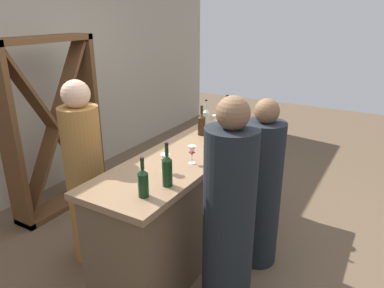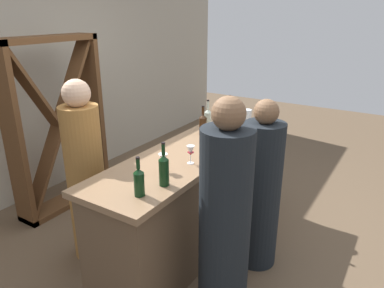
# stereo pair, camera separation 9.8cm
# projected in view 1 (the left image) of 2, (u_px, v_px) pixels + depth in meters

# --- Properties ---
(ground_plane) EXTENTS (12.00, 12.00, 0.00)m
(ground_plane) POSITION_uv_depth(u_px,v_px,m) (192.00, 243.00, 3.49)
(ground_plane) COLOR brown
(back_wall) EXTENTS (8.00, 0.10, 2.80)m
(back_wall) POSITION_uv_depth(u_px,v_px,m) (23.00, 78.00, 4.04)
(back_wall) COLOR #B2A893
(back_wall) RESTS_ON ground
(bar_counter) EXTENTS (2.26, 0.66, 0.97)m
(bar_counter) POSITION_uv_depth(u_px,v_px,m) (192.00, 198.00, 3.32)
(bar_counter) COLOR brown
(bar_counter) RESTS_ON ground
(wine_rack) EXTENTS (1.10, 0.28, 1.88)m
(wine_rack) POSITION_uv_depth(u_px,v_px,m) (54.00, 127.00, 3.85)
(wine_rack) COLOR brown
(wine_rack) RESTS_ON ground
(wine_bottle_leftmost_dark_green) EXTENTS (0.07, 0.07, 0.27)m
(wine_bottle_leftmost_dark_green) POSITION_uv_depth(u_px,v_px,m) (143.00, 182.00, 2.32)
(wine_bottle_leftmost_dark_green) COLOR black
(wine_bottle_leftmost_dark_green) RESTS_ON bar_counter
(wine_bottle_second_left_dark_green) EXTENTS (0.07, 0.07, 0.32)m
(wine_bottle_second_left_dark_green) POSITION_uv_depth(u_px,v_px,m) (167.00, 170.00, 2.46)
(wine_bottle_second_left_dark_green) COLOR black
(wine_bottle_second_left_dark_green) RESTS_ON bar_counter
(wine_bottle_center_amber_brown) EXTENTS (0.07, 0.07, 0.29)m
(wine_bottle_center_amber_brown) POSITION_uv_depth(u_px,v_px,m) (202.00, 124.00, 3.48)
(wine_bottle_center_amber_brown) COLOR #331E0F
(wine_bottle_center_amber_brown) RESTS_ON bar_counter
(wine_bottle_second_right_clear_pale) EXTENTS (0.07, 0.07, 0.32)m
(wine_bottle_second_right_clear_pale) POSITION_uv_depth(u_px,v_px,m) (206.00, 119.00, 3.60)
(wine_bottle_second_right_clear_pale) COLOR #B7C6B2
(wine_bottle_second_right_clear_pale) RESTS_ON bar_counter
(wine_bottle_rightmost_olive_green) EXTENTS (0.08, 0.08, 0.29)m
(wine_bottle_rightmost_olive_green) POSITION_uv_depth(u_px,v_px,m) (231.00, 119.00, 3.63)
(wine_bottle_rightmost_olive_green) COLOR #193D1E
(wine_bottle_rightmost_olive_green) RESTS_ON bar_counter
(wine_bottle_far_right_dark_green) EXTENTS (0.07, 0.07, 0.30)m
(wine_bottle_far_right_dark_green) POSITION_uv_depth(u_px,v_px,m) (227.00, 112.00, 3.88)
(wine_bottle_far_right_dark_green) COLOR black
(wine_bottle_far_right_dark_green) RESTS_ON bar_counter
(wine_glass_near_left) EXTENTS (0.06, 0.06, 0.15)m
(wine_glass_near_left) POSITION_uv_depth(u_px,v_px,m) (192.00, 151.00, 2.83)
(wine_glass_near_left) COLOR white
(wine_glass_near_left) RESTS_ON bar_counter
(wine_glass_near_center) EXTENTS (0.07, 0.07, 0.15)m
(wine_glass_near_center) POSITION_uv_depth(u_px,v_px,m) (219.00, 132.00, 3.27)
(wine_glass_near_center) COLOR white
(wine_glass_near_center) RESTS_ON bar_counter
(wine_glass_near_right) EXTENTS (0.07, 0.07, 0.14)m
(wine_glass_near_right) POSITION_uv_depth(u_px,v_px,m) (165.00, 160.00, 2.68)
(wine_glass_near_right) COLOR white
(wine_glass_near_right) RESTS_ON bar_counter
(wine_glass_far_left) EXTENTS (0.07, 0.07, 0.16)m
(wine_glass_far_left) POSITION_uv_depth(u_px,v_px,m) (215.00, 120.00, 3.61)
(wine_glass_far_left) COLOR white
(wine_glass_far_left) RESTS_ON bar_counter
(water_pitcher) EXTENTS (0.10, 0.10, 0.18)m
(water_pitcher) POSITION_uv_depth(u_px,v_px,m) (244.00, 118.00, 3.75)
(water_pitcher) COLOR silver
(water_pitcher) RESTS_ON bar_counter
(person_left_guest) EXTENTS (0.36, 0.36, 1.48)m
(person_left_guest) POSITION_uv_depth(u_px,v_px,m) (261.00, 191.00, 3.04)
(person_left_guest) COLOR black
(person_left_guest) RESTS_ON ground
(person_center_guest) EXTENTS (0.42, 0.42, 1.64)m
(person_center_guest) POSITION_uv_depth(u_px,v_px,m) (229.00, 221.00, 2.46)
(person_center_guest) COLOR black
(person_center_guest) RESTS_ON ground
(person_right_guest) EXTENTS (0.40, 0.40, 1.62)m
(person_right_guest) POSITION_uv_depth(u_px,v_px,m) (85.00, 180.00, 3.07)
(person_right_guest) COLOR #9E6B33
(person_right_guest) RESTS_ON ground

